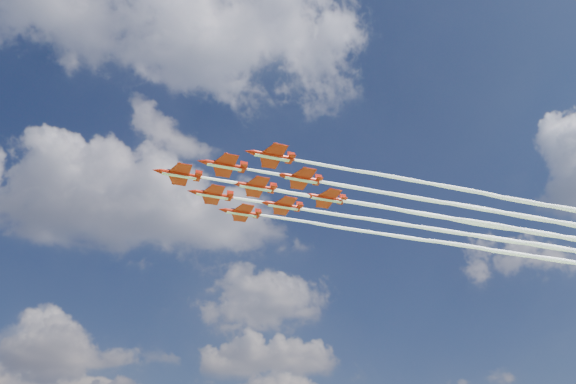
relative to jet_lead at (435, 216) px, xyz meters
name	(u,v)px	position (x,y,z in m)	size (l,w,h in m)	color
jet_lead	(435,216)	(0.00, 0.00, 0.00)	(141.32, 23.55, 2.86)	#B5190A
jet_row2_port	(480,209)	(9.99, -5.75, 0.00)	(141.32, 23.55, 2.86)	#B5190A
jet_row2_starb	(451,232)	(8.18, 8.12, 0.00)	(141.32, 23.55, 2.86)	#B5190A
jet_row3_port	(528,202)	(19.99, -11.49, 0.00)	(141.32, 23.55, 2.86)	#B5190A
jet_row3_centre	(494,226)	(18.17, 2.38, 0.00)	(141.32, 23.55, 2.86)	#B5190A
jet_row3_starb	(465,246)	(16.36, 16.24, 0.00)	(141.32, 23.55, 2.86)	#B5190A
jet_row4_port	(539,219)	(28.17, -3.37, 0.00)	(141.32, 23.55, 2.86)	#B5190A
jet_row4_starb	(506,240)	(26.36, 10.50, 0.00)	(141.32, 23.55, 2.86)	#B5190A
jet_tail	(549,235)	(36.35, 4.75, 0.00)	(141.32, 23.55, 2.86)	#B5190A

